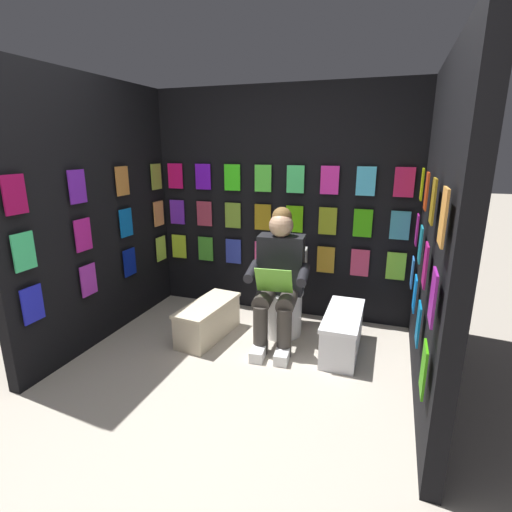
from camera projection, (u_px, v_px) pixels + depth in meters
ground_plane at (185, 438)px, 2.36m from camera, size 30.00×30.00×0.00m
display_wall_back at (281, 205)px, 3.95m from camera, size 2.73×0.14×2.26m
display_wall_left at (439, 236)px, 2.55m from camera, size 0.14×2.03×2.26m
display_wall_right at (97, 214)px, 3.41m from camera, size 0.14×2.03×2.26m
toilet at (283, 297)px, 3.68m from camera, size 0.43×0.57×0.77m
person_reading at (279, 277)px, 3.40m from camera, size 0.55×0.71×1.19m
comic_longbox_near at (342, 332)px, 3.32m from camera, size 0.29×0.76×0.35m
comic_longbox_far at (208, 320)px, 3.59m from camera, size 0.37×0.76×0.33m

